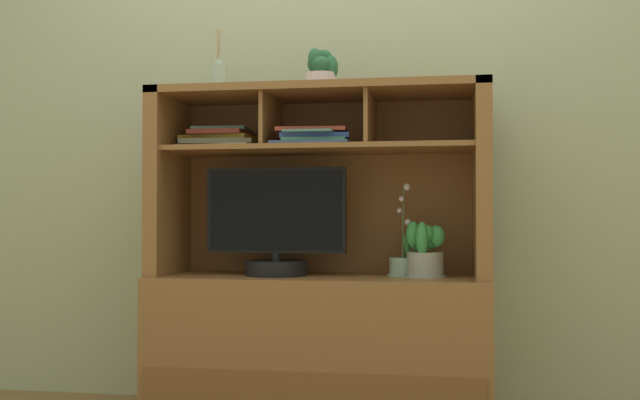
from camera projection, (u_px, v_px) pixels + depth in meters
name	position (u px, v px, depth m)	size (l,w,h in m)	color
back_wall	(330.00, 82.00, 3.34)	(6.00, 0.02, 2.80)	#A5AF8A
media_console	(320.00, 314.00, 3.05)	(1.33, 0.53, 1.33)	brown
tv_monitor	(276.00, 231.00, 3.05)	(0.57, 0.25, 0.43)	black
potted_orchid	(403.00, 263.00, 3.02)	(0.13, 0.13, 0.37)	#84A18E
potted_fern	(425.00, 253.00, 2.96)	(0.16, 0.16, 0.22)	gray
magazine_stack_left	(314.00, 138.00, 3.01)	(0.31, 0.28, 0.07)	#354A75
magazine_stack_centre	(221.00, 140.00, 3.18)	(0.33, 0.28, 0.09)	beige
diffuser_bottle	(218.00, 78.00, 3.16)	(0.07, 0.07, 0.27)	#A8BDA8
potted_succulent	(321.00, 72.00, 3.08)	(0.14, 0.14, 0.17)	silver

